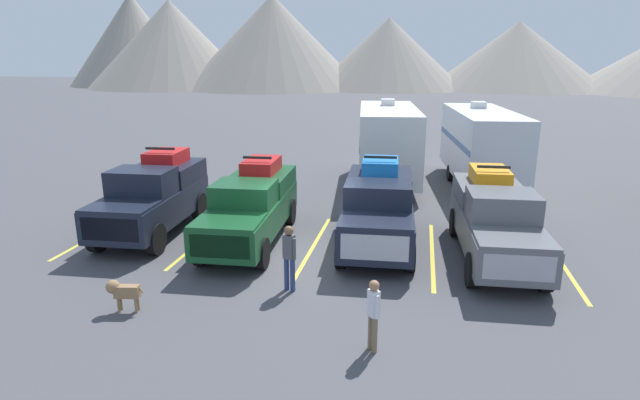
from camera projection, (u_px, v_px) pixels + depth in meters
name	position (u px, v px, depth m)	size (l,w,h in m)	color
ground_plane	(307.00, 257.00, 15.15)	(240.00, 240.00, 0.00)	#47474C
pickup_truck_a	(154.00, 195.00, 17.03)	(2.38, 5.31, 2.74)	black
pickup_truck_b	(252.00, 205.00, 16.28)	(2.29, 5.98, 2.57)	#144723
pickup_truck_c	(378.00, 207.00, 15.91)	(2.42, 5.44, 2.67)	black
pickup_truck_d	(495.00, 218.00, 14.89)	(2.32, 5.92, 2.56)	#595B60
lot_stripe_a	(105.00, 231.00, 17.42)	(0.12, 5.50, 0.01)	gold
lot_stripe_b	(205.00, 238.00, 16.75)	(0.12, 5.50, 0.01)	gold
lot_stripe_c	(314.00, 245.00, 16.08)	(0.12, 5.50, 0.01)	gold
lot_stripe_d	(432.00, 253.00, 15.41)	(0.12, 5.50, 0.01)	gold
lot_stripe_e	(561.00, 262.00, 14.74)	(0.12, 5.50, 0.01)	gold
camper_trailer_a	(388.00, 141.00, 23.31)	(3.30, 8.63, 3.79)	white
camper_trailer_b	(481.00, 143.00, 22.96)	(3.26, 8.98, 3.69)	silver
person_b	(373.00, 311.00, 10.12)	(0.27, 0.29, 1.52)	#726047
person_c	(289.00, 254.00, 12.73)	(0.37, 0.26, 1.71)	navy
dog	(121.00, 290.00, 11.78)	(0.86, 0.36, 0.78)	olive
mountain_ridge	(400.00, 47.00, 90.13)	(138.29, 38.19, 17.57)	gray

